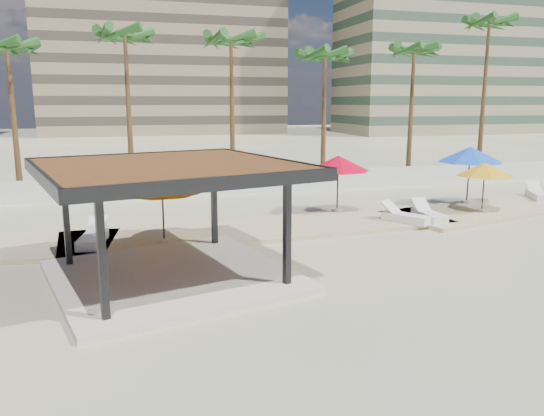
{
  "coord_description": "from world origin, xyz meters",
  "views": [
    {
      "loc": [
        -3.64,
        -13.36,
        5.22
      ],
      "look_at": [
        1.6,
        4.84,
        1.4
      ],
      "focal_mm": 35.0,
      "sensor_mm": 36.0,
      "label": 1
    }
  ],
  "objects": [
    {
      "name": "palm_f",
      "position": [
        9.0,
        18.6,
        7.7
      ],
      "size": [
        3.0,
        3.0,
        8.84
      ],
      "color": "brown",
      "rests_on": "ground"
    },
    {
      "name": "lounger_a",
      "position": [
        -4.73,
        6.12,
        0.38
      ],
      "size": [
        1.1,
        2.28,
        0.83
      ],
      "rotation": [
        0.0,
        0.0,
        1.38
      ],
      "color": "white",
      "rests_on": "promenade"
    },
    {
      "name": "umbrella_c",
      "position": [
        6.03,
        9.2,
        2.41
      ],
      "size": [
        3.52,
        3.52,
        2.59
      ],
      "rotation": [
        0.0,
        0.0,
        -0.24
      ],
      "color": "beige",
      "rests_on": "promenade"
    },
    {
      "name": "promenade",
      "position": [
        2.0,
        7.67,
        0.06
      ],
      "size": [
        44.45,
        7.97,
        0.24
      ],
      "color": "#C6B284",
      "rests_on": "ground"
    },
    {
      "name": "palm_g",
      "position": [
        15.0,
        18.2,
        8.13
      ],
      "size": [
        3.0,
        3.0,
        9.29
      ],
      "color": "brown",
      "rests_on": "ground"
    },
    {
      "name": "building_mid",
      "position": [
        4.0,
        78.0,
        14.27
      ],
      "size": [
        38.0,
        16.0,
        30.4
      ],
      "color": "#847259",
      "rests_on": "ground"
    },
    {
      "name": "umbrella_b",
      "position": [
        -2.24,
        5.8,
        2.28
      ],
      "size": [
        3.43,
        3.43,
        2.44
      ],
      "rotation": [
        0.0,
        0.0,
        -0.3
      ],
      "color": "beige",
      "rests_on": "promenade"
    },
    {
      "name": "boundary_wall",
      "position": [
        0.0,
        16.0,
        0.6
      ],
      "size": [
        56.0,
        0.3,
        1.2
      ],
      "primitive_type": "cube",
      "color": "silver",
      "rests_on": "ground"
    },
    {
      "name": "palm_d",
      "position": [
        -3.0,
        18.9,
        8.52
      ],
      "size": [
        3.0,
        3.0,
        9.71
      ],
      "color": "brown",
      "rests_on": "ground"
    },
    {
      "name": "lounger_d",
      "position": [
        17.5,
        9.24,
        0.38
      ],
      "size": [
        1.55,
        2.26,
        0.82
      ],
      "rotation": [
        0.0,
        0.0,
        1.13
      ],
      "color": "white",
      "rests_on": "promenade"
    },
    {
      "name": "ground",
      "position": [
        0.0,
        0.0,
        0.0
      ],
      "size": [
        200.0,
        200.0,
        0.0
      ],
      "primitive_type": "plane",
      "color": "#CDBC88",
      "rests_on": "ground"
    },
    {
      "name": "lounger_b",
      "position": [
        9.09,
        6.31,
        0.37
      ],
      "size": [
        0.81,
        2.17,
        0.81
      ],
      "rotation": [
        0.0,
        0.0,
        1.52
      ],
      "color": "white",
      "rests_on": "promenade"
    },
    {
      "name": "lounger_c",
      "position": [
        7.9,
        6.2,
        0.38
      ],
      "size": [
        1.7,
        2.2,
        0.81
      ],
      "rotation": [
        0.0,
        0.0,
        2.11
      ],
      "color": "white",
      "rests_on": "promenade"
    },
    {
      "name": "palm_e",
      "position": [
        3.0,
        18.4,
        8.39
      ],
      "size": [
        3.0,
        3.0,
        9.57
      ],
      "color": "brown",
      "rests_on": "ground"
    },
    {
      "name": "palm_c",
      "position": [
        -9.0,
        18.1,
        7.71
      ],
      "size": [
        3.0,
        3.0,
        8.85
      ],
      "color": "brown",
      "rests_on": "ground"
    },
    {
      "name": "umbrella_e",
      "position": [
        12.49,
        7.21,
        2.14
      ],
      "size": [
        3.33,
        3.33,
        2.28
      ],
      "rotation": [
        0.0,
        0.0,
        0.39
      ],
      "color": "beige",
      "rests_on": "promenade"
    },
    {
      "name": "umbrella_d",
      "position": [
        13.11,
        9.2,
        2.62
      ],
      "size": [
        4.04,
        4.04,
        2.84
      ],
      "rotation": [
        0.0,
        0.0,
        -0.33
      ],
      "color": "beige",
      "rests_on": "promenade"
    },
    {
      "name": "palm_h",
      "position": [
        21.0,
        18.8,
        10.01
      ],
      "size": [
        3.0,
        3.0,
        11.31
      ],
      "color": "brown",
      "rests_on": "ground"
    },
    {
      "name": "building_east",
      "position": [
        48.0,
        66.0,
        17.27
      ],
      "size": [
        32.0,
        15.0,
        36.4
      ],
      "color": "gray",
      "rests_on": "ground"
    },
    {
      "name": "pavilion_central",
      "position": [
        -2.33,
        1.99,
        2.09
      ],
      "size": [
        8.35,
        8.35,
        3.5
      ],
      "rotation": [
        0.0,
        0.0,
        0.24
      ],
      "color": "beige",
      "rests_on": "ground"
    }
  ]
}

